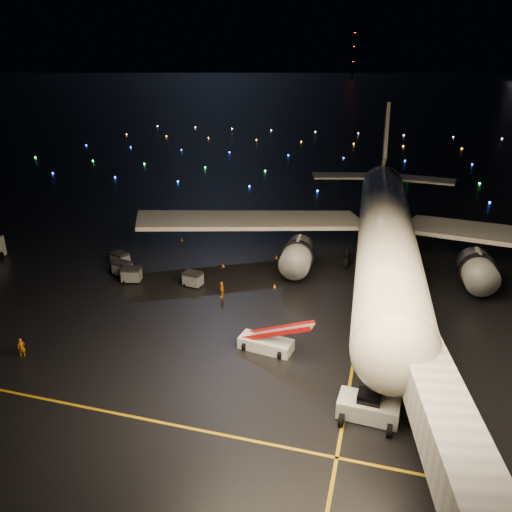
# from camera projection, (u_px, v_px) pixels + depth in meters

# --- Properties ---
(ground) EXTENTS (2000.00, 2000.00, 0.00)m
(ground) POSITION_uv_depth(u_px,v_px,m) (380.00, 102.00, 314.10)
(ground) COLOR black
(ground) RESTS_ON ground
(lane_centre) EXTENTS (0.25, 80.00, 0.02)m
(lane_centre) POSITION_uv_depth(u_px,v_px,m) (365.00, 298.00, 55.93)
(lane_centre) COLOR gold
(lane_centre) RESTS_ON ground
(lane_cross) EXTENTS (60.00, 0.25, 0.02)m
(lane_cross) POSITION_uv_depth(u_px,v_px,m) (112.00, 413.00, 37.84)
(lane_cross) COLOR gold
(lane_cross) RESTS_ON ground
(airliner) EXTENTS (68.21, 65.17, 18.32)m
(airliner) POSITION_uv_depth(u_px,v_px,m) (388.00, 196.00, 62.19)
(airliner) COLOR white
(airliner) RESTS_ON ground
(pushback_tug) EXTENTS (4.61, 2.61, 2.13)m
(pushback_tug) POSITION_uv_depth(u_px,v_px,m) (369.00, 405.00, 37.04)
(pushback_tug) COLOR silver
(pushback_tug) RESTS_ON ground
(belt_loader) EXTENTS (7.45, 2.99, 3.51)m
(belt_loader) POSITION_uv_depth(u_px,v_px,m) (266.00, 333.00, 45.50)
(belt_loader) COLOR silver
(belt_loader) RESTS_ON ground
(crew_a) EXTENTS (0.76, 0.74, 1.77)m
(crew_a) POSITION_uv_depth(u_px,v_px,m) (21.00, 348.00, 44.76)
(crew_a) COLOR orange
(crew_a) RESTS_ON ground
(crew_c) EXTENTS (1.03, 1.21, 1.95)m
(crew_c) POSITION_uv_depth(u_px,v_px,m) (222.00, 290.00, 55.84)
(crew_c) COLOR orange
(crew_c) RESTS_ON ground
(safety_cone_0) EXTENTS (0.49, 0.49, 0.46)m
(safety_cone_0) POSITION_uv_depth(u_px,v_px,m) (275.00, 286.00, 58.55)
(safety_cone_0) COLOR #F75F0E
(safety_cone_0) RESTS_ON ground
(safety_cone_1) EXTENTS (0.56, 0.56, 0.50)m
(safety_cone_1) POSITION_uv_depth(u_px,v_px,m) (276.00, 257.00, 67.06)
(safety_cone_1) COLOR #F75F0E
(safety_cone_1) RESTS_ON ground
(safety_cone_2) EXTENTS (0.43, 0.43, 0.46)m
(safety_cone_2) POSITION_uv_depth(u_px,v_px,m) (223.00, 265.00, 64.38)
(safety_cone_2) COLOR #F75F0E
(safety_cone_2) RESTS_ON ground
(safety_cone_3) EXTENTS (0.60, 0.60, 0.56)m
(safety_cone_3) POSITION_uv_depth(u_px,v_px,m) (182.00, 239.00, 73.59)
(safety_cone_3) COLOR #F75F0E
(safety_cone_3) RESTS_ON ground
(radio_mast) EXTENTS (1.80, 1.80, 64.00)m
(radio_mast) POSITION_uv_depth(u_px,v_px,m) (354.00, 54.00, 711.38)
(radio_mast) COLOR black
(radio_mast) RESTS_ON ground
(taxiway_lights) EXTENTS (164.00, 92.00, 0.36)m
(taxiway_lights) POSITION_uv_depth(u_px,v_px,m) (346.00, 154.00, 140.36)
(taxiway_lights) COLOR black
(taxiway_lights) RESTS_ON ground
(baggage_cart_0) EXTENTS (2.30, 1.78, 1.78)m
(baggage_cart_0) POSITION_uv_depth(u_px,v_px,m) (193.00, 279.00, 58.67)
(baggage_cart_0) COLOR slate
(baggage_cart_0) RESTS_ON ground
(baggage_cart_1) EXTENTS (2.42, 1.94, 1.82)m
(baggage_cart_1) POSITION_uv_depth(u_px,v_px,m) (123.00, 269.00, 61.56)
(baggage_cart_1) COLOR slate
(baggage_cart_1) RESTS_ON ground
(baggage_cart_2) EXTENTS (2.16, 1.86, 1.54)m
(baggage_cart_2) POSITION_uv_depth(u_px,v_px,m) (131.00, 275.00, 60.10)
(baggage_cart_2) COLOR slate
(baggage_cart_2) RESTS_ON ground
(baggage_cart_3) EXTENTS (2.50, 2.02, 1.87)m
(baggage_cart_3) POSITION_uv_depth(u_px,v_px,m) (132.00, 275.00, 59.79)
(baggage_cart_3) COLOR slate
(baggage_cart_3) RESTS_ON ground
(baggage_cart_4) EXTENTS (2.63, 2.27, 1.88)m
(baggage_cart_4) POSITION_uv_depth(u_px,v_px,m) (120.00, 259.00, 64.40)
(baggage_cart_4) COLOR slate
(baggage_cart_4) RESTS_ON ground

